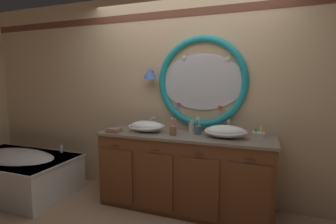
{
  "coord_description": "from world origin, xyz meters",
  "views": [
    {
      "loc": [
        0.91,
        -2.5,
        1.51
      ],
      "look_at": [
        -0.11,
        0.25,
        1.14
      ],
      "focal_mm": 27.1,
      "sensor_mm": 36.0,
      "label": 1
    }
  ],
  "objects_px": {
    "soap_dispenser": "(191,127)",
    "toiletry_basket": "(259,134)",
    "sink_basin_right": "(226,131)",
    "bathtub": "(16,170)",
    "toothbrush_holder_left": "(173,130)",
    "toothbrush_holder_right": "(198,129)",
    "folded_hand_towel": "(114,130)",
    "sink_basin_left": "(147,126)"
  },
  "relations": [
    {
      "from": "sink_basin_right",
      "to": "folded_hand_towel",
      "type": "height_order",
      "value": "sink_basin_right"
    },
    {
      "from": "toothbrush_holder_left",
      "to": "toothbrush_holder_right",
      "type": "distance_m",
      "value": 0.29
    },
    {
      "from": "sink_basin_right",
      "to": "soap_dispenser",
      "type": "bearing_deg",
      "value": 157.23
    },
    {
      "from": "soap_dispenser",
      "to": "folded_hand_towel",
      "type": "xyz_separation_m",
      "value": [
        -0.86,
        -0.35,
        -0.04
      ]
    },
    {
      "from": "bathtub",
      "to": "folded_hand_towel",
      "type": "relative_size",
      "value": 10.02
    },
    {
      "from": "toothbrush_holder_right",
      "to": "soap_dispenser",
      "type": "bearing_deg",
      "value": 132.99
    },
    {
      "from": "sink_basin_right",
      "to": "toothbrush_holder_right",
      "type": "bearing_deg",
      "value": 168.46
    },
    {
      "from": "bathtub",
      "to": "sink_basin_right",
      "type": "distance_m",
      "value": 2.83
    },
    {
      "from": "bathtub",
      "to": "sink_basin_left",
      "type": "relative_size",
      "value": 3.62
    },
    {
      "from": "toiletry_basket",
      "to": "toothbrush_holder_left",
      "type": "bearing_deg",
      "value": -162.37
    },
    {
      "from": "folded_hand_towel",
      "to": "sink_basin_left",
      "type": "bearing_deg",
      "value": 25.28
    },
    {
      "from": "toothbrush_holder_left",
      "to": "toothbrush_holder_right",
      "type": "bearing_deg",
      "value": 28.44
    },
    {
      "from": "sink_basin_right",
      "to": "toothbrush_holder_left",
      "type": "height_order",
      "value": "toothbrush_holder_left"
    },
    {
      "from": "folded_hand_towel",
      "to": "toothbrush_holder_right",
      "type": "bearing_deg",
      "value": 13.44
    },
    {
      "from": "toothbrush_holder_left",
      "to": "toiletry_basket",
      "type": "xyz_separation_m",
      "value": [
        0.91,
        0.29,
        -0.03
      ]
    },
    {
      "from": "toothbrush_holder_left",
      "to": "soap_dispenser",
      "type": "bearing_deg",
      "value": 59.7
    },
    {
      "from": "soap_dispenser",
      "to": "toiletry_basket",
      "type": "bearing_deg",
      "value": 2.81
    },
    {
      "from": "sink_basin_right",
      "to": "soap_dispenser",
      "type": "distance_m",
      "value": 0.47
    },
    {
      "from": "toothbrush_holder_left",
      "to": "toothbrush_holder_right",
      "type": "height_order",
      "value": "toothbrush_holder_right"
    },
    {
      "from": "toothbrush_holder_right",
      "to": "folded_hand_towel",
      "type": "bearing_deg",
      "value": -166.56
    },
    {
      "from": "toothbrush_holder_right",
      "to": "sink_basin_left",
      "type": "bearing_deg",
      "value": -173.9
    },
    {
      "from": "toothbrush_holder_left",
      "to": "folded_hand_towel",
      "type": "height_order",
      "value": "toothbrush_holder_left"
    },
    {
      "from": "bathtub",
      "to": "sink_basin_left",
      "type": "xyz_separation_m",
      "value": [
        1.79,
        0.35,
        0.66
      ]
    },
    {
      "from": "soap_dispenser",
      "to": "folded_hand_towel",
      "type": "distance_m",
      "value": 0.93
    },
    {
      "from": "sink_basin_right",
      "to": "toothbrush_holder_right",
      "type": "xyz_separation_m",
      "value": [
        -0.32,
        0.07,
        -0.01
      ]
    },
    {
      "from": "bathtub",
      "to": "toiletry_basket",
      "type": "bearing_deg",
      "value": 10.56
    },
    {
      "from": "bathtub",
      "to": "toiletry_basket",
      "type": "distance_m",
      "value": 3.18
    },
    {
      "from": "sink_basin_right",
      "to": "toothbrush_holder_left",
      "type": "relative_size",
      "value": 2.24
    },
    {
      "from": "sink_basin_left",
      "to": "sink_basin_right",
      "type": "distance_m",
      "value": 0.94
    },
    {
      "from": "sink_basin_left",
      "to": "toothbrush_holder_left",
      "type": "distance_m",
      "value": 0.37
    },
    {
      "from": "toothbrush_holder_left",
      "to": "bathtub",
      "type": "bearing_deg",
      "value": -172.54
    },
    {
      "from": "sink_basin_right",
      "to": "toiletry_basket",
      "type": "distance_m",
      "value": 0.4
    },
    {
      "from": "toothbrush_holder_left",
      "to": "soap_dispenser",
      "type": "distance_m",
      "value": 0.29
    },
    {
      "from": "sink_basin_left",
      "to": "soap_dispenser",
      "type": "relative_size",
      "value": 2.96
    },
    {
      "from": "bathtub",
      "to": "toothbrush_holder_left",
      "type": "distance_m",
      "value": 2.27
    },
    {
      "from": "bathtub",
      "to": "soap_dispenser",
      "type": "distance_m",
      "value": 2.45
    },
    {
      "from": "toothbrush_holder_left",
      "to": "toiletry_basket",
      "type": "relative_size",
      "value": 1.56
    },
    {
      "from": "soap_dispenser",
      "to": "toiletry_basket",
      "type": "relative_size",
      "value": 1.14
    },
    {
      "from": "sink_basin_left",
      "to": "toiletry_basket",
      "type": "bearing_deg",
      "value": 9.7
    },
    {
      "from": "bathtub",
      "to": "soap_dispenser",
      "type": "height_order",
      "value": "soap_dispenser"
    },
    {
      "from": "sink_basin_left",
      "to": "toothbrush_holder_right",
      "type": "xyz_separation_m",
      "value": [
        0.62,
        0.07,
        -0.01
      ]
    },
    {
      "from": "toiletry_basket",
      "to": "toothbrush_holder_right",
      "type": "bearing_deg",
      "value": -166.98
    }
  ]
}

